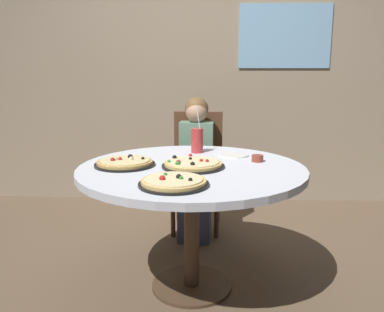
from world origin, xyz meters
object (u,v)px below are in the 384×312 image
(soda_cup, at_px, (197,140))
(pizza_veggie, at_px, (193,164))
(chair_wooden, at_px, (197,164))
(diner_child, at_px, (196,175))
(plate_small, at_px, (234,155))
(sauce_bowl, at_px, (257,158))
(dining_table, at_px, (192,182))
(pizza_pepperoni, at_px, (125,163))
(pizza_cheese, at_px, (174,182))

(soda_cup, bearing_deg, pizza_veggie, -91.62)
(chair_wooden, distance_m, diner_child, 0.19)
(plate_small, bearing_deg, sauce_bowl, -50.85)
(dining_table, height_order, pizza_pepperoni, pizza_pepperoni)
(pizza_cheese, bearing_deg, pizza_veggie, 78.36)
(pizza_cheese, bearing_deg, dining_table, 79.94)
(dining_table, distance_m, diner_child, 0.84)
(diner_child, distance_m, plate_small, 0.64)
(plate_small, bearing_deg, chair_wooden, 109.84)
(sauce_bowl, bearing_deg, dining_table, -160.14)
(diner_child, relative_size, sauce_bowl, 15.46)
(diner_child, height_order, sauce_bowl, diner_child)
(pizza_veggie, bearing_deg, diner_child, 90.79)
(dining_table, distance_m, soda_cup, 0.43)
(pizza_pepperoni, height_order, plate_small, pizza_pepperoni)
(dining_table, bearing_deg, soda_cup, 87.16)
(pizza_pepperoni, distance_m, plate_small, 0.70)
(sauce_bowl, xyz_separation_m, plate_small, (-0.13, 0.16, -0.02))
(pizza_cheese, relative_size, sauce_bowl, 4.83)
(diner_child, distance_m, sauce_bowl, 0.84)
(pizza_veggie, xyz_separation_m, sauce_bowl, (0.38, 0.15, 0.00))
(pizza_veggie, bearing_deg, chair_wooden, 90.21)
(pizza_cheese, bearing_deg, soda_cup, 83.57)
(chair_wooden, xyz_separation_m, pizza_veggie, (0.00, -1.02, 0.24))
(pizza_veggie, relative_size, plate_small, 1.98)
(sauce_bowl, height_order, plate_small, sauce_bowl)
(pizza_pepperoni, bearing_deg, chair_wooden, 68.68)
(dining_table, bearing_deg, pizza_cheese, -100.06)
(sauce_bowl, bearing_deg, chair_wooden, 113.94)
(dining_table, relative_size, soda_cup, 4.21)
(dining_table, bearing_deg, chair_wooden, 89.75)
(dining_table, distance_m, chair_wooden, 1.01)
(pizza_cheese, height_order, pizza_pepperoni, same)
(pizza_pepperoni, distance_m, soda_cup, 0.56)
(pizza_pepperoni, bearing_deg, dining_table, -1.33)
(pizza_pepperoni, xyz_separation_m, sauce_bowl, (0.77, 0.13, 0.00))
(diner_child, relative_size, pizza_pepperoni, 3.12)
(sauce_bowl, distance_m, plate_small, 0.20)
(dining_table, bearing_deg, diner_child, 90.25)
(chair_wooden, height_order, soda_cup, soda_cup)
(dining_table, xyz_separation_m, soda_cup, (0.02, 0.40, 0.17))
(chair_wooden, xyz_separation_m, plate_small, (0.25, -0.71, 0.22))
(diner_child, xyz_separation_m, pizza_pepperoni, (-0.38, -0.81, 0.28))
(pizza_cheese, distance_m, plate_small, 0.76)
(plate_small, bearing_deg, pizza_veggie, -128.69)
(pizza_cheese, bearing_deg, pizza_pepperoni, 128.49)
(pizza_veggie, distance_m, pizza_cheese, 0.38)
(dining_table, xyz_separation_m, plate_small, (0.26, 0.30, 0.09))
(dining_table, xyz_separation_m, diner_child, (-0.00, 0.82, -0.18))
(pizza_pepperoni, relative_size, soda_cup, 1.13)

